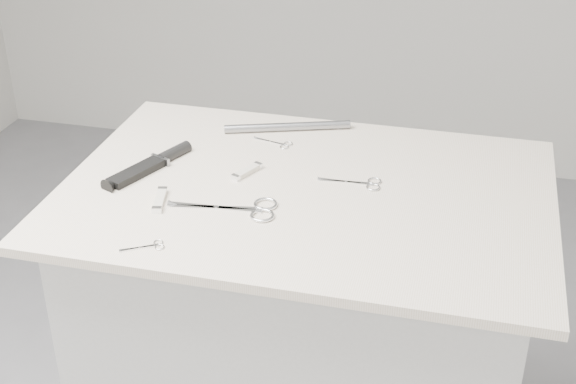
% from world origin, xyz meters
% --- Properties ---
extents(plinth, '(0.90, 0.60, 0.90)m').
position_xyz_m(plinth, '(0.00, 0.00, 0.45)').
color(plinth, beige).
rests_on(plinth, ground).
extents(display_board, '(1.00, 0.70, 0.02)m').
position_xyz_m(display_board, '(0.00, 0.00, 0.91)').
color(display_board, beige).
rests_on(display_board, plinth).
extents(large_shears, '(0.21, 0.09, 0.01)m').
position_xyz_m(large_shears, '(-0.09, -0.11, 0.92)').
color(large_shears, white).
rests_on(large_shears, display_board).
extents(embroidery_scissors_a, '(0.13, 0.06, 0.00)m').
position_xyz_m(embroidery_scissors_a, '(0.11, 0.05, 0.92)').
color(embroidery_scissors_a, white).
rests_on(embroidery_scissors_a, display_board).
extents(embroidery_scissors_b, '(0.09, 0.05, 0.00)m').
position_xyz_m(embroidery_scissors_b, '(-0.11, 0.19, 0.92)').
color(embroidery_scissors_b, white).
rests_on(embroidery_scissors_b, display_board).
extents(tiny_scissors, '(0.08, 0.06, 0.00)m').
position_xyz_m(tiny_scissors, '(-0.23, -0.28, 0.92)').
color(tiny_scissors, white).
rests_on(tiny_scissors, display_board).
extents(sheathed_knife, '(0.12, 0.22, 0.03)m').
position_xyz_m(sheathed_knife, '(-0.34, 0.02, 0.93)').
color(sheathed_knife, black).
rests_on(sheathed_knife, display_board).
extents(pocket_knife_a, '(0.05, 0.08, 0.01)m').
position_xyz_m(pocket_knife_a, '(-0.14, 0.03, 0.92)').
color(pocket_knife_a, beige).
rests_on(pocket_knife_a, display_board).
extents(pocket_knife_b, '(0.04, 0.09, 0.01)m').
position_xyz_m(pocket_knife_b, '(-0.27, -0.12, 0.93)').
color(pocket_knife_b, beige).
rests_on(pocket_knife_b, display_board).
extents(metal_rail, '(0.29, 0.12, 0.02)m').
position_xyz_m(metal_rail, '(-0.11, 0.27, 0.93)').
color(metal_rail, gray).
rests_on(metal_rail, display_board).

